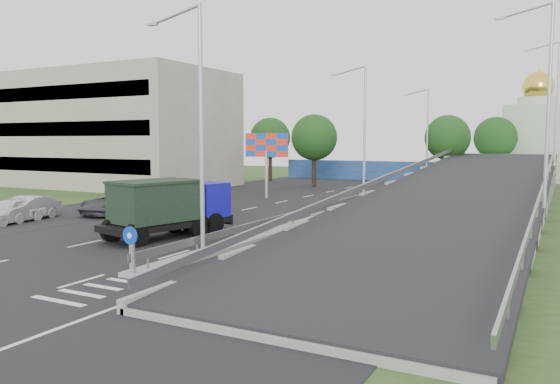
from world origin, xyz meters
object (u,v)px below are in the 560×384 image
Objects in this scene: sign_bollard at (132,250)px; parked_car_a at (11,211)px; billboard at (266,149)px; lamp_post_mid at (362,128)px; parked_car_c at (115,203)px; dump_truck at (169,205)px; lamp_post_near at (197,117)px; lamp_post_far at (426,132)px; parked_car_b at (26,209)px; church at (536,137)px; parked_car_d at (186,193)px.

sign_bollard is 16.78m from parked_car_a.
sign_bollard is 0.30× the size of billboard.
lamp_post_mid reaches higher than billboard.
parked_car_c is at bearing 58.43° from parked_car_a.
lamp_post_near is at bearing -23.36° from dump_truck.
lamp_post_far is 2.27× the size of parked_car_a.
parked_car_c reaches higher than parked_car_a.
billboard is 1.21× the size of parked_car_b.
lamp_post_far is at bearing 57.98° from parked_car_c.
lamp_post_far is at bearing -125.24° from church.
lamp_post_far is 2.22× the size of parked_car_b.
billboard is (-9.11, 22.00, -1.62)m from lamp_post_near.
sign_bollard is 0.38× the size of parked_car_a.
church is 37.23m from billboard.
parked_car_c is (-13.12, -11.42, -5.04)m from lamp_post_mid.
billboard is at bearing 64.02° from parked_car_c.
lamp_post_mid is (0.00, 20.00, 0.00)m from lamp_post_near.
church is at bearing 53.16° from parked_car_b.
lamp_post_far is (0.00, 40.00, 0.00)m from lamp_post_near.
lamp_post_mid is at bearing -106.22° from church.
sign_bollard is 0.17× the size of lamp_post_near.
billboard is at bearing 109.21° from sign_bollard.
parked_car_d is at bearing -122.92° from church.
sign_bollard is 17.36m from parked_car_b.
parked_car_c is (2.45, 5.87, 0.01)m from parked_car_a.
parked_car_a is at bearing -112.65° from lamp_post_far.
lamp_post_mid is 15.10m from parked_car_d.
lamp_post_far is at bearing 90.00° from lamp_post_near.
sign_bollard reaches higher than parked_car_b.
church is at bearing 54.76° from lamp_post_far.
parked_car_c is at bearing -77.56° from parked_car_d.
parked_car_a reaches higher than parked_car_b.
church reaches higher than parked_car_b.
parked_car_c is 8.68m from parked_car_d.
parked_car_c is at bearing 136.36° from sign_bollard.
lamp_post_near is at bearing -43.93° from parked_car_d.
sign_bollard is 17.97m from parked_car_c.
parked_car_b is (-15.70, -36.21, -5.06)m from lamp_post_far.
lamp_post_near is at bearing -42.55° from parked_car_c.
billboard is (-9.00, 25.83, 3.15)m from sign_bollard.
lamp_post_near is 1.00× the size of lamp_post_mid.
church reaches higher than lamp_post_far.
lamp_post_near is at bearing -90.00° from lamp_post_mid.
lamp_post_mid is at bearing -12.38° from billboard.
parked_car_c is at bearing -116.86° from church.
sign_bollard is at bearing -99.81° from church.
lamp_post_near is at bearing 88.36° from sign_bollard.
billboard is at bearing -120.70° from church.
lamp_post_mid is 1.82× the size of parked_car_c.
parked_car_d is at bearing -135.18° from billboard.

